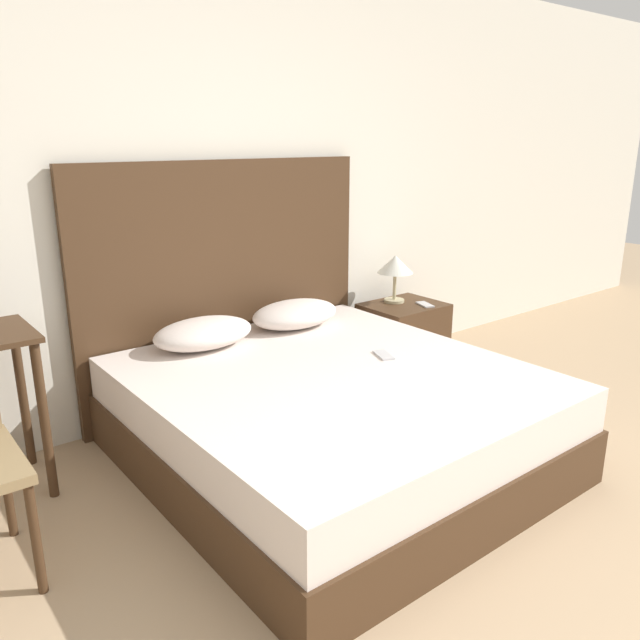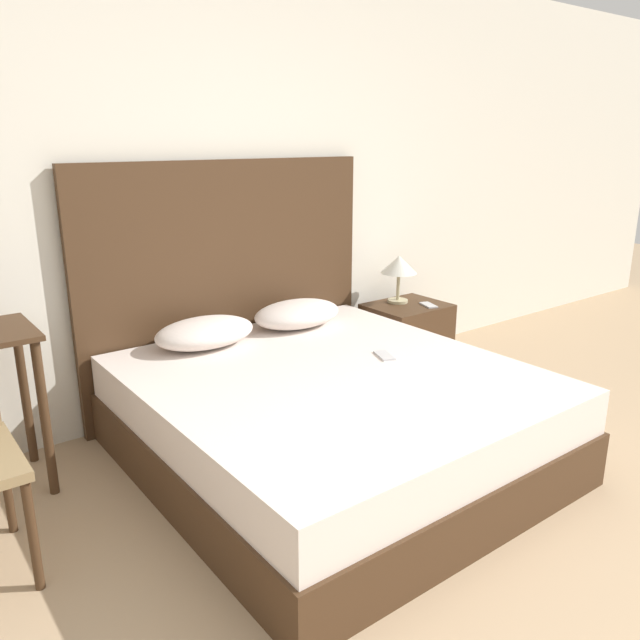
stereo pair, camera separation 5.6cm
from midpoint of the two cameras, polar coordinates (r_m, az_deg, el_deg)
name	(u,v)px [view 2 (the right image)]	position (r m, az deg, el deg)	size (l,w,h in m)	color
wall_back	(233,184)	(3.89, -7.51, 12.18)	(10.00, 0.06, 2.70)	silver
bed	(332,418)	(3.24, 1.57, -8.91)	(1.82, 1.97, 0.49)	#422B19
headboard	(230,285)	(3.87, -7.80, 3.15)	(1.91, 0.05, 1.50)	#422B19
pillow_left	(205,332)	(3.54, -10.03, -1.13)	(0.58, 0.38, 0.16)	silver
pillow_right	(297,314)	(3.86, -1.67, 0.57)	(0.58, 0.38, 0.16)	silver
phone_on_bed	(384,355)	(3.37, 6.37, -3.24)	(0.12, 0.17, 0.01)	#B7B7BC
nightstand	(406,337)	(4.52, 8.23, -1.59)	(0.54, 0.44, 0.49)	#422B19
table_lamp	(399,267)	(4.44, 7.58, 4.86)	(0.25, 0.25, 0.34)	tan
phone_on_nightstand	(428,305)	(4.44, 10.25, 1.36)	(0.11, 0.16, 0.01)	#B7B7BC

